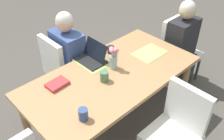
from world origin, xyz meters
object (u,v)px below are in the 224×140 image
Objects in this scene: dining_table at (112,80)px; laptop_near_left_near at (92,57)px; chair_far_right_near at (177,127)px; coffee_mug_near_right at (83,114)px; coffee_mug_near_left at (104,76)px; book_red_cover at (57,84)px; flower_vase at (113,58)px; chair_head_left_left_mid at (177,47)px; person_head_left_left_mid at (180,50)px; person_near_left_near at (70,64)px; chair_near_left_near at (62,66)px; coffee_mug_centre_left at (111,50)px.

dining_table is 0.34m from laptop_near_left_near.
chair_far_right_near is 0.88m from coffee_mug_near_right.
chair_far_right_near is at bearing 144.43° from coffee_mug_near_right.
coffee_mug_near_left reaches higher than book_red_cover.
flower_vase is 0.79× the size of laptop_near_left_near.
coffee_mug_near_right is at bearing -35.57° from chair_far_right_near.
person_head_left_left_mid is (0.06, 0.07, 0.03)m from chair_head_left_left_mid.
person_head_left_left_mid is at bearing 148.91° from person_near_left_near.
person_near_left_near reaches higher than chair_far_right_near.
person_near_left_near is 11.17× the size of coffee_mug_near_right.
coffee_mug_near_left is 1.00× the size of coffee_mug_near_right.
person_head_left_left_mid is 3.73× the size of laptop_near_left_near.
coffee_mug_near_right reaches higher than book_red_cover.
chair_head_left_left_mid is 1.00× the size of chair_far_right_near.
coffee_mug_near_left is (0.22, -0.73, 0.30)m from chair_far_right_near.
book_red_cover is (0.37, -0.26, -0.04)m from coffee_mug_near_left.
chair_near_left_near is 0.10m from person_near_left_near.
chair_near_left_near is 1.55m from chair_head_left_left_mid.
chair_far_right_near is 8.42× the size of coffee_mug_near_right.
chair_near_left_near is at bearing -91.44° from coffee_mug_near_left.
chair_far_right_near reaches higher than coffee_mug_near_left.
laptop_near_left_near is at bearing -73.98° from flower_vase.
coffee_mug_near_left is at bearing 23.19° from flower_vase.
coffee_mug_centre_left is (-0.25, 0.03, -0.00)m from laptop_near_left_near.
chair_near_left_near and chair_far_right_near have the same top height.
chair_near_left_near is 3.58× the size of flower_vase.
coffee_mug_near_right reaches higher than dining_table.
person_near_left_near reaches higher than coffee_mug_centre_left.
person_near_left_near is (-0.07, 0.06, 0.03)m from chair_near_left_near.
person_near_left_near and person_head_left_left_mid have the same top height.
coffee_mug_near_right is 1.33× the size of coffee_mug_centre_left.
dining_table is at bearing -82.72° from chair_far_right_near.
chair_far_right_near is (1.11, 0.72, -0.03)m from person_head_left_left_mid.
person_near_left_near is at bearing -87.55° from dining_table.
chair_far_right_near is 1.10m from coffee_mug_centre_left.
laptop_near_left_near is 3.99× the size of coffee_mug_centre_left.
person_head_left_left_mid reaches higher than dining_table.
person_near_left_near is at bearing -97.38° from coffee_mug_near_left.
coffee_mug_centre_left is at bearing -99.15° from chair_far_right_near.
laptop_near_left_near is at bearing -5.74° from coffee_mug_centre_left.
laptop_near_left_near is at bearing -12.65° from chair_head_left_left_mid.
laptop_near_left_near is at bearing -16.61° from person_head_left_left_mid.
person_head_left_left_mid is 1.03m from coffee_mug_centre_left.
chair_head_left_left_mid is (-1.30, 0.67, -0.03)m from person_near_left_near.
coffee_mug_near_left is at bearing 10.48° from dining_table.
chair_far_right_near is 8.46× the size of coffee_mug_near_left.
dining_table is 0.79m from chair_near_left_near.
chair_near_left_near is 8.46× the size of coffee_mug_near_left.
chair_head_left_left_mid reaches higher than coffee_mug_centre_left.
chair_near_left_near is 11.23× the size of coffee_mug_centre_left.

